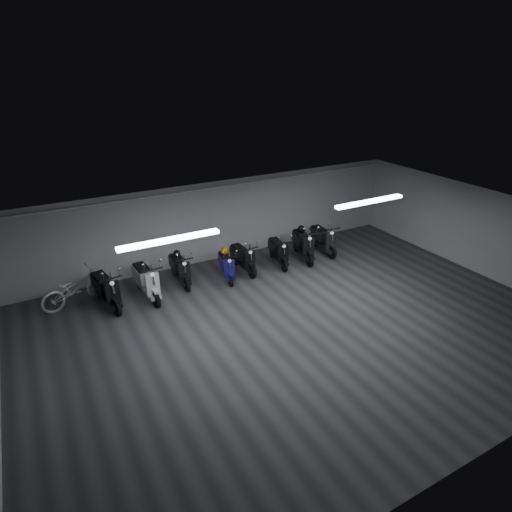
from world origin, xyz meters
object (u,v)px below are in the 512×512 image
helmet_1 (177,253)px  helmet_2 (301,229)px  scooter_7 (279,247)px  scooter_9 (323,235)px  scooter_8 (304,240)px  scooter_5 (243,254)px  helmet_0 (225,251)px  scooter_3 (180,264)px  scooter_4 (226,261)px  bicycle (74,285)px  scooter_2 (146,275)px  scooter_1 (105,284)px

helmet_1 → helmet_2: helmet_2 is taller
scooter_7 → helmet_2: 1.17m
scooter_7 → scooter_9: bearing=14.1°
scooter_8 → helmet_1: (-4.43, 0.57, 0.21)m
scooter_5 → helmet_0: 0.70m
scooter_8 → scooter_3: bearing=-170.1°
scooter_4 → bicycle: size_ratio=0.83×
scooter_7 → scooter_9: size_ratio=0.93×
helmet_0 → scooter_2: bearing=-175.6°
scooter_5 → helmet_1: bearing=166.7°
scooter_2 → scooter_9: 6.56m
scooter_4 → scooter_5: size_ratio=0.94×
scooter_2 → scooter_5: size_ratio=1.14×
scooter_7 → bicycle: 6.52m
scooter_4 → scooter_8: (3.02, 0.07, 0.12)m
helmet_0 → helmet_1: helmet_1 is taller
scooter_7 → helmet_1: scooter_7 is taller
bicycle → scooter_4: bearing=-114.9°
scooter_5 → scooter_7: scooter_5 is taller
scooter_4 → scooter_7: size_ratio=0.95×
scooter_4 → helmet_2: scooter_4 is taller
scooter_7 → helmet_1: size_ratio=7.52×
scooter_4 → scooter_5: 0.73m
bicycle → helmet_0: (4.54, -0.42, 0.25)m
helmet_1 → scooter_4: bearing=-24.2°
scooter_4 → helmet_0: scooter_4 is taller
scooter_1 → scooter_4: scooter_1 is taller
scooter_4 → helmet_1: bearing=168.3°
scooter_9 → helmet_1: scooter_9 is taller
helmet_2 → scooter_9: bearing=-8.9°
scooter_3 → scooter_5: bearing=-3.0°
scooter_7 → helmet_1: 3.48m
scooter_9 → helmet_2: size_ratio=7.09×
scooter_2 → scooter_9: (6.56, 0.17, -0.04)m
scooter_7 → bicycle: (-6.50, 0.55, -0.01)m
scooter_1 → scooter_9: bearing=-9.3°
bicycle → helmet_0: bearing=-112.1°
scooter_8 → helmet_1: scooter_8 is taller
scooter_1 → bicycle: (-0.77, 0.58, -0.08)m
scooter_9 → helmet_2: 0.96m
scooter_1 → helmet_2: scooter_1 is taller
scooter_1 → helmet_0: size_ratio=7.19×
scooter_5 → helmet_2: size_ratio=6.59×
scooter_2 → helmet_0: size_ratio=7.34×
scooter_1 → scooter_4: size_ratio=1.18×
scooter_8 → bicycle: size_ratio=0.99×
scooter_1 → scooter_5: size_ratio=1.11×
scooter_1 → bicycle: size_ratio=0.98×
helmet_0 → scooter_9: bearing=-0.5°
scooter_1 → scooter_3: scooter_1 is taller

